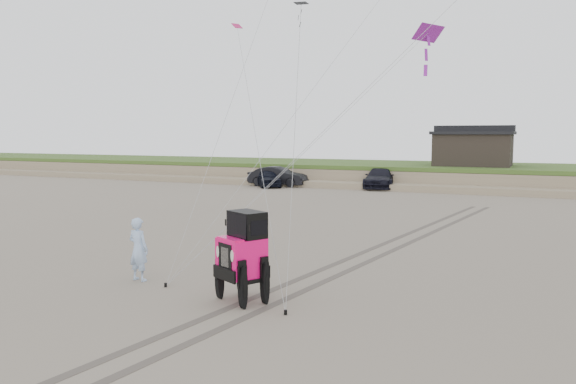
{
  "coord_description": "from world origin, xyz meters",
  "views": [
    {
      "loc": [
        7.43,
        -12.23,
        4.32
      ],
      "look_at": [
        0.47,
        3.0,
        2.6
      ],
      "focal_mm": 35.0,
      "sensor_mm": 36.0,
      "label": 1
    }
  ],
  "objects_px": {
    "truck_a": "(267,178)",
    "jeep": "(242,266)",
    "truck_c": "(380,178)",
    "truck_b": "(278,176)",
    "man": "(138,249)",
    "cabin": "(473,148)"
  },
  "relations": [
    {
      "from": "truck_c",
      "to": "jeep",
      "type": "height_order",
      "value": "jeep"
    },
    {
      "from": "cabin",
      "to": "man",
      "type": "xyz_separation_m",
      "value": [
        -5.37,
        -36.24,
        -2.29
      ]
    },
    {
      "from": "truck_b",
      "to": "jeep",
      "type": "relative_size",
      "value": 0.98
    },
    {
      "from": "truck_c",
      "to": "truck_a",
      "type": "bearing_deg",
      "value": -172.23
    },
    {
      "from": "truck_a",
      "to": "jeep",
      "type": "distance_m",
      "value": 32.22
    },
    {
      "from": "truck_a",
      "to": "truck_c",
      "type": "relative_size",
      "value": 0.75
    },
    {
      "from": "cabin",
      "to": "jeep",
      "type": "height_order",
      "value": "cabin"
    },
    {
      "from": "cabin",
      "to": "jeep",
      "type": "relative_size",
      "value": 1.27
    },
    {
      "from": "truck_a",
      "to": "truck_c",
      "type": "xyz_separation_m",
      "value": [
        8.86,
        2.65,
        0.09
      ]
    },
    {
      "from": "truck_a",
      "to": "truck_b",
      "type": "height_order",
      "value": "truck_b"
    },
    {
      "from": "cabin",
      "to": "truck_c",
      "type": "xyz_separation_m",
      "value": [
        -6.56,
        -5.07,
        -2.42
      ]
    },
    {
      "from": "jeep",
      "to": "cabin",
      "type": "bearing_deg",
      "value": 114.98
    },
    {
      "from": "cabin",
      "to": "truck_a",
      "type": "distance_m",
      "value": 17.43
    },
    {
      "from": "cabin",
      "to": "man",
      "type": "height_order",
      "value": "cabin"
    },
    {
      "from": "jeep",
      "to": "man",
      "type": "height_order",
      "value": "man"
    },
    {
      "from": "truck_a",
      "to": "jeep",
      "type": "relative_size",
      "value": 0.84
    },
    {
      "from": "cabin",
      "to": "truck_a",
      "type": "height_order",
      "value": "cabin"
    },
    {
      "from": "truck_a",
      "to": "truck_b",
      "type": "relative_size",
      "value": 0.85
    },
    {
      "from": "truck_a",
      "to": "truck_c",
      "type": "bearing_deg",
      "value": -22.02
    },
    {
      "from": "truck_b",
      "to": "man",
      "type": "bearing_deg",
      "value": -165.23
    },
    {
      "from": "cabin",
      "to": "truck_b",
      "type": "height_order",
      "value": "cabin"
    },
    {
      "from": "truck_b",
      "to": "truck_c",
      "type": "distance_m",
      "value": 8.48
    }
  ]
}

